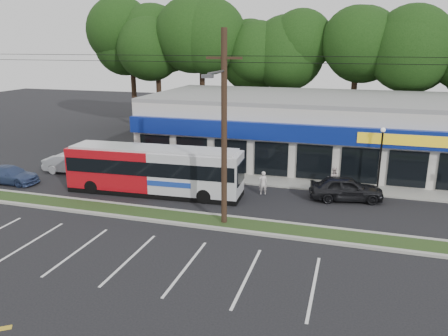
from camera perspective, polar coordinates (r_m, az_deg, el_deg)
The scene contains 15 objects.
ground at distance 23.60m, azimuth -7.75°, elevation -7.32°, with size 120.00×120.00×0.00m, color black.
grass_strip at distance 24.42m, azimuth -6.78°, elevation -6.32°, with size 40.00×1.60×0.12m, color #233B18.
curb_south at distance 23.70m, azimuth -7.60°, elevation -7.03°, with size 40.00×0.25×0.14m, color #9E9E93.
curb_north at distance 25.14m, azimuth -6.02°, elevation -5.61°, with size 40.00×0.25×0.14m, color #9E9E93.
sidewalk at distance 30.40m, azimuth 8.00°, elevation -1.88°, with size 32.00×2.20×0.10m, color #9E9E93.
strip_mall at distance 36.38m, azimuth 10.65°, elevation 5.16°, with size 25.00×12.55×5.30m.
utility_pole at distance 21.90m, azimuth -0.46°, elevation 5.82°, with size 50.00×2.77×10.00m.
lamp_post at distance 29.27m, azimuth 19.81°, elevation 1.95°, with size 0.30×0.30×4.25m.
tree_line at distance 45.97m, azimuth 10.58°, elevation 14.58°, with size 46.76×6.76×11.83m.
metrobus at distance 28.00m, azimuth -9.09°, elevation -0.17°, with size 11.33×2.95×3.02m.
car_dark at distance 27.71m, azimuth 15.67°, elevation -2.58°, with size 1.77×4.39×1.50m, color black.
car_silver at distance 34.24m, azimuth -19.09°, elevation 0.57°, with size 1.52×4.36×1.44m, color #B8BDC0.
car_blue at distance 33.40m, azimuth -26.17°, elevation -0.79°, with size 1.67×4.11×1.19m, color navy.
pedestrian_a at distance 27.80m, azimuth 5.11°, elevation -1.94°, with size 0.56×0.37×1.53m, color silver.
pedestrian_b at distance 29.43m, azimuth 14.08°, elevation -1.34°, with size 0.75×0.58×1.54m, color silver.
Camera 1 is at (9.21, -19.67, 9.22)m, focal length 35.00 mm.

